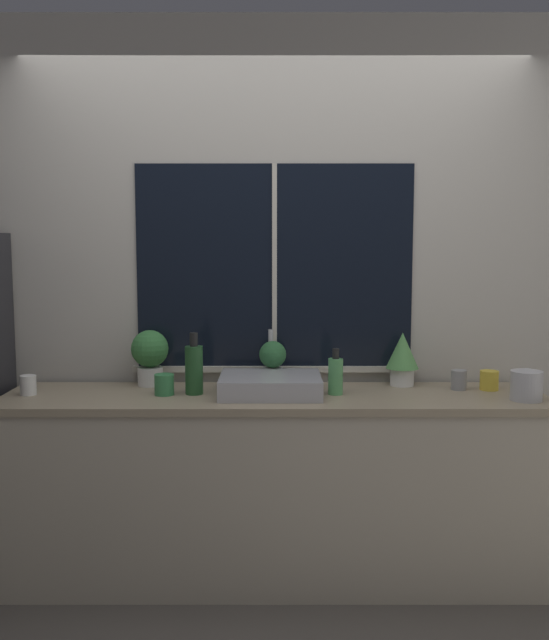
% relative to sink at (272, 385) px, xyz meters
% --- Properties ---
extents(ground_plane, '(14.00, 14.00, 0.00)m').
position_rel_sink_xyz_m(ground_plane, '(0.02, -0.28, -0.93)').
color(ground_plane, '#4C4742').
extents(wall_back, '(8.00, 0.09, 2.70)m').
position_rel_sink_xyz_m(wall_back, '(0.02, 0.34, 0.42)').
color(wall_back, '#BCB7AD').
rests_on(wall_back, ground_plane).
extents(counter, '(2.53, 0.58, 0.89)m').
position_rel_sink_xyz_m(counter, '(0.02, -0.01, -0.49)').
color(counter, '#B2A893').
rests_on(counter, ground_plane).
extents(sink, '(0.47, 0.43, 0.28)m').
position_rel_sink_xyz_m(sink, '(0.00, 0.00, 0.00)').
color(sink, '#ADADB2').
rests_on(sink, counter).
extents(potted_plant_left, '(0.18, 0.18, 0.28)m').
position_rel_sink_xyz_m(potted_plant_left, '(-0.60, 0.20, 0.11)').
color(potted_plant_left, white).
rests_on(potted_plant_left, counter).
extents(potted_plant_center, '(0.13, 0.13, 0.22)m').
position_rel_sink_xyz_m(potted_plant_center, '(0.01, 0.20, 0.08)').
color(potted_plant_center, white).
rests_on(potted_plant_center, counter).
extents(potted_plant_right, '(0.16, 0.16, 0.26)m').
position_rel_sink_xyz_m(potted_plant_right, '(0.65, 0.20, 0.10)').
color(potted_plant_right, white).
rests_on(potted_plant_right, counter).
extents(soap_bottle, '(0.07, 0.07, 0.22)m').
position_rel_sink_xyz_m(soap_bottle, '(0.30, -0.00, 0.04)').
color(soap_bottle, '#519E5B').
rests_on(soap_bottle, counter).
extents(bottle_tall, '(0.08, 0.08, 0.29)m').
position_rel_sink_xyz_m(bottle_tall, '(-0.36, 0.00, 0.07)').
color(bottle_tall, '#235128').
rests_on(bottle_tall, counter).
extents(mug_green, '(0.09, 0.09, 0.10)m').
position_rel_sink_xyz_m(mug_green, '(-0.49, -0.02, 0.00)').
color(mug_green, '#38844C').
rests_on(mug_green, counter).
extents(mug_grey, '(0.07, 0.07, 0.10)m').
position_rel_sink_xyz_m(mug_grey, '(0.91, 0.10, 0.00)').
color(mug_grey, gray).
rests_on(mug_grey, counter).
extents(mug_white, '(0.07, 0.07, 0.09)m').
position_rel_sink_xyz_m(mug_white, '(-1.13, -0.01, -0.00)').
color(mug_white, white).
rests_on(mug_white, counter).
extents(mug_yellow, '(0.09, 0.09, 0.09)m').
position_rel_sink_xyz_m(mug_yellow, '(1.05, 0.10, 0.00)').
color(mug_yellow, gold).
rests_on(mug_yellow, counter).
extents(kettle, '(0.14, 0.14, 0.15)m').
position_rel_sink_xyz_m(kettle, '(1.15, -0.13, 0.03)').
color(kettle, '#B2B2B7').
rests_on(kettle, counter).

